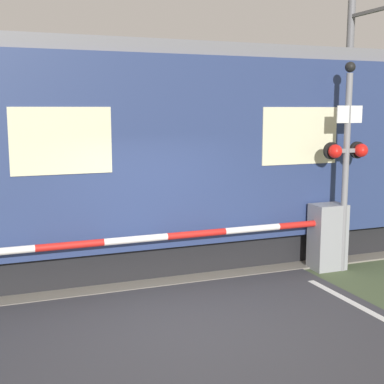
% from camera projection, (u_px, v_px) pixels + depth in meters
% --- Properties ---
extents(ground_plane, '(80.00, 80.00, 0.00)m').
position_uv_depth(ground_plane, '(191.00, 326.00, 7.21)').
color(ground_plane, '#475638').
extents(track_bed, '(36.00, 3.20, 0.13)m').
position_uv_depth(track_bed, '(130.00, 261.00, 10.19)').
color(track_bed, slate).
rests_on(track_bed, ground_plane).
extents(train, '(15.19, 2.81, 4.01)m').
position_uv_depth(train, '(52.00, 158.00, 9.39)').
color(train, black).
rests_on(train, ground_plane).
extents(crossing_barrier, '(6.54, 0.44, 1.20)m').
position_uv_depth(crossing_barrier, '(300.00, 237.00, 9.49)').
color(crossing_barrier, gray).
rests_on(crossing_barrier, ground_plane).
extents(signal_post, '(0.85, 0.26, 3.70)m').
position_uv_depth(signal_post, '(347.00, 155.00, 9.37)').
color(signal_post, gray).
rests_on(signal_post, ground_plane).
extents(catenary_pole, '(0.20, 1.90, 5.66)m').
position_uv_depth(catenary_pole, '(349.00, 106.00, 14.13)').
color(catenary_pole, slate).
rests_on(catenary_pole, ground_plane).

